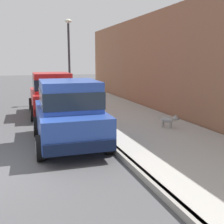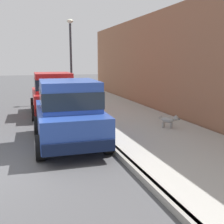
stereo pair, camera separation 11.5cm
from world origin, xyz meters
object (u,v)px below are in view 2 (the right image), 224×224
object	(u,v)px
car_blue_hatchback	(69,112)
street_lamp	(71,51)
car_red_hatchback	(53,93)
dog_grey	(169,120)

from	to	relation	value
car_blue_hatchback	street_lamp	size ratio (longest dim) A/B	0.87
car_red_hatchback	street_lamp	xyz separation A→B (m)	(1.33, 2.92, 1.93)
car_blue_hatchback	car_red_hatchback	distance (m)	4.65
car_blue_hatchback	dog_grey	size ratio (longest dim) A/B	6.52
car_blue_hatchback	dog_grey	world-z (taller)	car_blue_hatchback
dog_grey	street_lamp	world-z (taller)	street_lamp
car_red_hatchback	street_lamp	world-z (taller)	street_lamp
dog_grey	car_blue_hatchback	bearing A→B (deg)	-173.68
car_red_hatchback	street_lamp	distance (m)	3.75
car_red_hatchback	dog_grey	xyz separation A→B (m)	(3.41, -4.26, -0.55)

